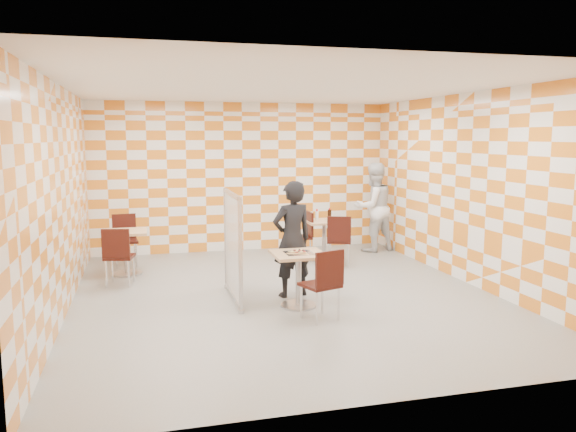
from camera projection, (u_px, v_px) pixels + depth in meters
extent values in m
plane|color=gray|center=(285.00, 295.00, 8.25)|extent=(7.00, 7.00, 0.00)
plane|color=white|center=(285.00, 87.00, 7.83)|extent=(7.00, 7.00, 0.00)
plane|color=white|center=(243.00, 177.00, 11.40)|extent=(6.00, 0.00, 6.00)
plane|color=white|center=(62.00, 200.00, 7.30)|extent=(0.00, 7.00, 7.00)
plane|color=white|center=(470.00, 189.00, 8.79)|extent=(0.00, 7.00, 7.00)
cube|color=tan|center=(299.00, 254.00, 7.62)|extent=(0.70, 0.70, 0.04)
cylinder|color=#A5A5AA|center=(298.00, 280.00, 7.67)|extent=(0.08, 0.08, 0.70)
cylinder|color=#A5A5AA|center=(298.00, 305.00, 7.71)|extent=(0.50, 0.50, 0.03)
cube|color=tan|center=(324.00, 221.00, 10.59)|extent=(0.70, 0.70, 0.04)
cylinder|color=#A5A5AA|center=(324.00, 240.00, 10.64)|extent=(0.08, 0.08, 0.70)
cylinder|color=#A5A5AA|center=(324.00, 259.00, 10.69)|extent=(0.50, 0.50, 0.03)
cube|color=tan|center=(125.00, 232.00, 9.42)|extent=(0.70, 0.70, 0.04)
cylinder|color=#A5A5AA|center=(126.00, 253.00, 9.47)|extent=(0.08, 0.08, 0.70)
cylinder|color=#A5A5AA|center=(127.00, 273.00, 9.51)|extent=(0.50, 0.50, 0.03)
cube|color=black|center=(320.00, 285.00, 7.11)|extent=(0.53, 0.53, 0.04)
cube|color=black|center=(330.00, 269.00, 6.91)|extent=(0.41, 0.17, 0.45)
cylinder|color=silver|center=(322.00, 298.00, 7.37)|extent=(0.03, 0.03, 0.43)
cylinder|color=silver|center=(301.00, 302.00, 7.19)|extent=(0.03, 0.03, 0.43)
cylinder|color=silver|center=(339.00, 304.00, 7.09)|extent=(0.03, 0.03, 0.43)
cylinder|color=silver|center=(317.00, 309.00, 6.91)|extent=(0.03, 0.03, 0.43)
cube|color=black|center=(339.00, 241.00, 10.13)|extent=(0.55, 0.55, 0.04)
cube|color=black|center=(339.00, 229.00, 9.90)|extent=(0.41, 0.19, 0.45)
cylinder|color=silver|center=(349.00, 252.00, 10.31)|extent=(0.03, 0.03, 0.43)
cylinder|color=silver|center=(330.00, 252.00, 10.35)|extent=(0.03, 0.03, 0.43)
cylinder|color=silver|center=(348.00, 256.00, 9.97)|extent=(0.03, 0.03, 0.43)
cylinder|color=silver|center=(329.00, 255.00, 10.01)|extent=(0.03, 0.03, 0.43)
cube|color=black|center=(299.00, 237.00, 10.50)|extent=(0.43, 0.43, 0.04)
cube|color=black|center=(310.00, 224.00, 10.51)|extent=(0.05, 0.42, 0.45)
cylinder|color=silver|center=(288.00, 248.00, 10.66)|extent=(0.03, 0.03, 0.43)
cylinder|color=silver|center=(293.00, 252.00, 10.33)|extent=(0.03, 0.03, 0.43)
cylinder|color=silver|center=(306.00, 247.00, 10.74)|extent=(0.03, 0.03, 0.43)
cylinder|color=silver|center=(310.00, 251.00, 10.41)|extent=(0.03, 0.03, 0.43)
cube|color=black|center=(120.00, 257.00, 8.78)|extent=(0.50, 0.50, 0.04)
cube|color=black|center=(116.00, 244.00, 8.54)|extent=(0.42, 0.13, 0.45)
cylinder|color=silver|center=(134.00, 269.00, 8.98)|extent=(0.03, 0.03, 0.43)
cylinder|color=silver|center=(112.00, 269.00, 8.97)|extent=(0.03, 0.03, 0.43)
cylinder|color=silver|center=(129.00, 274.00, 8.65)|extent=(0.03, 0.03, 0.43)
cylinder|color=silver|center=(106.00, 274.00, 8.63)|extent=(0.03, 0.03, 0.43)
cube|color=black|center=(125.00, 241.00, 10.08)|extent=(0.46, 0.46, 0.04)
cube|color=black|center=(124.00, 226.00, 10.24)|extent=(0.42, 0.08, 0.45)
cylinder|color=silver|center=(117.00, 257.00, 9.90)|extent=(0.03, 0.03, 0.43)
cylinder|color=silver|center=(137.00, 255.00, 10.02)|extent=(0.03, 0.03, 0.43)
cylinder|color=silver|center=(116.00, 253.00, 10.22)|extent=(0.03, 0.03, 0.43)
cylinder|color=silver|center=(135.00, 252.00, 10.33)|extent=(0.03, 0.03, 0.43)
cube|color=white|center=(233.00, 245.00, 7.91)|extent=(0.02, 1.30, 1.40)
cube|color=#B2B2B7|center=(232.00, 194.00, 7.81)|extent=(0.05, 1.30, 0.05)
cube|color=#B2B2B7|center=(233.00, 294.00, 8.01)|extent=(0.05, 1.30, 0.05)
cube|color=#B2B2B7|center=(240.00, 254.00, 7.29)|extent=(0.05, 0.05, 1.50)
cylinder|color=#B2B2B7|center=(241.00, 312.00, 7.40)|extent=(0.08, 0.08, 0.05)
cube|color=#B2B2B7|center=(226.00, 237.00, 8.53)|extent=(0.05, 0.05, 1.50)
cylinder|color=#B2B2B7|center=(227.00, 287.00, 8.64)|extent=(0.08, 0.08, 0.05)
imported|color=black|center=(292.00, 239.00, 8.12)|extent=(0.69, 0.54, 1.69)
imported|color=white|center=(373.00, 207.00, 11.38)|extent=(1.01, 0.86, 1.80)
cube|color=silver|center=(299.00, 253.00, 7.59)|extent=(0.38, 0.34, 0.01)
cone|color=tan|center=(299.00, 252.00, 7.59)|extent=(0.40, 0.40, 0.02)
cone|color=#F2D88C|center=(299.00, 251.00, 7.61)|extent=(0.33, 0.33, 0.01)
cylinder|color=maroon|center=(297.00, 252.00, 7.48)|extent=(0.04, 0.04, 0.01)
cylinder|color=maroon|center=(304.00, 251.00, 7.51)|extent=(0.04, 0.04, 0.01)
cylinder|color=maroon|center=(299.00, 251.00, 7.57)|extent=(0.04, 0.04, 0.01)
cylinder|color=maroon|center=(295.00, 250.00, 7.60)|extent=(0.04, 0.04, 0.01)
cylinder|color=maroon|center=(303.00, 250.00, 7.61)|extent=(0.04, 0.04, 0.01)
torus|color=black|center=(303.00, 251.00, 7.57)|extent=(0.03, 0.03, 0.01)
torus|color=black|center=(299.00, 251.00, 7.53)|extent=(0.03, 0.03, 0.01)
torus|color=black|center=(300.00, 250.00, 7.63)|extent=(0.03, 0.03, 0.01)
torus|color=black|center=(294.00, 251.00, 7.55)|extent=(0.03, 0.03, 0.01)
cylinder|color=white|center=(317.00, 215.00, 10.70)|extent=(0.06, 0.06, 0.16)
cylinder|color=red|center=(317.00, 210.00, 10.68)|extent=(0.04, 0.04, 0.04)
cylinder|color=black|center=(330.00, 215.00, 10.62)|extent=(0.07, 0.07, 0.20)
cylinder|color=red|center=(330.00, 209.00, 10.61)|extent=(0.03, 0.03, 0.03)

